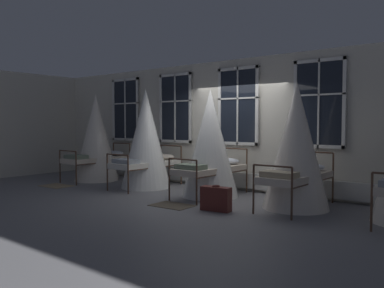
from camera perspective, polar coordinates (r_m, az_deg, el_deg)
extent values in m
plane|color=slate|center=(8.98, 3.24, -7.30)|extent=(24.22, 24.22, 0.00)
cube|color=beige|center=(9.73, 6.87, 2.74)|extent=(13.11, 0.10, 3.13)
cube|color=beige|center=(12.98, -25.41, 2.52)|extent=(0.10, 6.01, 3.13)
cube|color=black|center=(12.18, -9.43, 4.83)|extent=(1.11, 0.02, 1.85)
cube|color=silver|center=(12.19, -9.40, 0.65)|extent=(1.11, 0.06, 0.07)
cube|color=silver|center=(12.25, -9.47, 8.99)|extent=(1.11, 0.06, 0.07)
cube|color=silver|center=(12.57, -11.03, 4.75)|extent=(0.07, 0.06, 1.85)
cube|color=silver|center=(11.81, -7.74, 4.90)|extent=(0.07, 0.06, 1.85)
cube|color=silver|center=(12.18, -9.43, 4.83)|extent=(0.04, 0.06, 1.85)
cube|color=silver|center=(12.19, -9.44, 5.70)|extent=(1.11, 0.06, 0.04)
cube|color=black|center=(10.81, -2.39, 5.11)|extent=(1.11, 0.02, 1.85)
cube|color=silver|center=(10.81, -2.38, 0.40)|extent=(1.11, 0.06, 0.07)
cube|color=silver|center=(10.88, -2.40, 9.80)|extent=(1.11, 0.06, 0.07)
cube|color=silver|center=(11.15, -4.41, 5.04)|extent=(0.07, 0.06, 1.85)
cube|color=silver|center=(10.48, -0.23, 5.19)|extent=(0.07, 0.06, 1.85)
cube|color=silver|center=(10.81, -2.39, 5.11)|extent=(0.04, 0.06, 1.85)
cube|color=silver|center=(10.82, -2.39, 6.09)|extent=(1.11, 0.06, 0.04)
cube|color=black|center=(9.64, 6.54, 5.36)|extent=(1.11, 0.02, 1.85)
cube|color=silver|center=(9.64, 6.51, 0.08)|extent=(1.11, 0.06, 0.07)
cube|color=silver|center=(9.72, 6.58, 10.61)|extent=(1.11, 0.06, 0.07)
cube|color=silver|center=(9.92, 3.99, 5.30)|extent=(0.07, 0.06, 1.85)
cube|color=silver|center=(9.38, 9.25, 5.41)|extent=(0.07, 0.06, 1.85)
cube|color=silver|center=(9.64, 6.54, 5.36)|extent=(0.04, 0.06, 1.85)
cube|color=silver|center=(9.65, 6.55, 6.46)|extent=(1.11, 0.06, 0.04)
cube|color=black|center=(8.76, 17.59, 5.49)|extent=(1.11, 0.02, 1.85)
cube|color=silver|center=(8.77, 17.50, -0.32)|extent=(1.11, 0.06, 0.07)
cube|color=silver|center=(8.85, 17.68, 11.25)|extent=(1.11, 0.06, 0.07)
cube|color=silver|center=(8.96, 14.48, 5.48)|extent=(0.07, 0.06, 1.85)
cube|color=silver|center=(8.59, 20.84, 5.49)|extent=(0.07, 0.06, 1.85)
cube|color=silver|center=(8.76, 17.59, 5.49)|extent=(0.04, 0.06, 1.85)
cube|color=silver|center=(8.77, 17.61, 6.70)|extent=(1.11, 0.06, 0.04)
cube|color=silver|center=(9.71, 6.42, -5.05)|extent=(8.47, 0.10, 0.36)
cylinder|color=#4C3323|center=(12.44, -11.08, -2.16)|extent=(0.04, 0.04, 1.01)
cylinder|color=#4C3323|center=(11.90, -8.82, -2.37)|extent=(0.04, 0.04, 1.01)
cylinder|color=#4C3323|center=(11.34, -18.25, -3.07)|extent=(0.04, 0.04, 0.88)
cylinder|color=#4C3323|center=(10.75, -16.14, -3.37)|extent=(0.04, 0.04, 0.88)
cylinder|color=#4C3323|center=(11.86, -14.50, -2.33)|extent=(0.04, 1.86, 0.03)
cylinder|color=#4C3323|center=(11.30, -12.30, -2.57)|extent=(0.04, 1.86, 0.03)
cylinder|color=#4C3323|center=(12.13, -10.00, 0.10)|extent=(0.72, 0.03, 0.03)
cylinder|color=#4C3323|center=(11.01, -17.26, -0.95)|extent=(0.72, 0.03, 0.03)
cube|color=beige|center=(11.57, -13.43, -2.13)|extent=(0.75, 1.88, 0.13)
ellipsoid|color=silver|center=(11.99, -10.84, -1.28)|extent=(0.56, 0.40, 0.14)
cube|color=slate|center=(11.17, -16.14, -1.76)|extent=(0.60, 0.36, 0.10)
cone|color=silver|center=(11.53, -13.47, 0.96)|extent=(1.24, 1.24, 2.43)
cylinder|color=#4C3323|center=(10.98, -4.44, -2.79)|extent=(0.04, 0.04, 1.01)
cylinder|color=#4C3323|center=(10.50, -1.55, -3.04)|extent=(0.04, 0.04, 1.01)
cylinder|color=#4C3323|center=(9.72, -11.95, -3.97)|extent=(0.04, 0.04, 0.88)
cylinder|color=#4C3323|center=(9.18, -9.06, -4.35)|extent=(0.04, 0.04, 0.88)
cylinder|color=#4C3323|center=(10.33, -7.97, -3.04)|extent=(0.04, 1.86, 0.03)
cylinder|color=#4C3323|center=(9.81, -5.05, -3.33)|extent=(0.04, 1.86, 0.03)
cylinder|color=#4C3323|center=(10.70, -3.04, -0.23)|extent=(0.72, 0.03, 0.03)
cylinder|color=#4C3323|center=(9.41, -10.57, -1.51)|extent=(0.72, 0.03, 0.03)
cube|color=silver|center=(10.06, -6.55, -2.82)|extent=(0.75, 1.88, 0.13)
ellipsoid|color=beige|center=(10.54, -3.90, -1.81)|extent=(0.56, 0.40, 0.14)
cube|color=#8C939E|center=(9.59, -9.39, -2.43)|extent=(0.60, 0.36, 0.10)
cone|color=white|center=(10.02, -6.57, 0.82)|extent=(1.24, 1.24, 2.46)
cylinder|color=#4C3323|center=(9.76, 4.15, -3.50)|extent=(0.04, 0.04, 1.01)
cylinder|color=#4C3323|center=(9.36, 7.78, -3.79)|extent=(0.04, 0.04, 1.01)
cylinder|color=#4C3323|center=(8.33, -3.25, -5.06)|extent=(0.04, 0.04, 0.88)
cylinder|color=#4C3323|center=(7.86, 0.66, -5.53)|extent=(0.04, 0.04, 0.88)
cylinder|color=#4C3323|center=(9.02, 0.75, -3.88)|extent=(0.06, 1.86, 0.03)
cylinder|color=#4C3323|center=(8.59, 4.54, -4.23)|extent=(0.06, 1.86, 0.03)
cylinder|color=#4C3323|center=(9.51, 5.94, -0.64)|extent=(0.72, 0.04, 0.03)
cylinder|color=#4C3323|center=(8.04, -1.35, -2.20)|extent=(0.72, 0.04, 0.03)
cube|color=beige|center=(8.79, 2.60, -3.63)|extent=(0.77, 1.89, 0.13)
ellipsoid|color=silver|center=(9.33, 5.12, -2.43)|extent=(0.57, 0.41, 0.14)
cube|color=slate|center=(8.25, -0.18, -3.25)|extent=(0.61, 0.37, 0.10)
cone|color=white|center=(8.74, 2.61, 0.13)|extent=(1.24, 1.24, 2.33)
cylinder|color=#4C3323|center=(8.79, 14.94, -4.30)|extent=(0.04, 0.04, 1.01)
cylinder|color=#4C3323|center=(8.52, 19.39, -4.60)|extent=(0.04, 0.04, 1.01)
cylinder|color=#4C3323|center=(7.17, 8.73, -6.39)|extent=(0.04, 0.04, 0.88)
cylinder|color=#4C3323|center=(6.83, 14.00, -6.90)|extent=(0.04, 0.04, 0.88)
cylinder|color=#4C3323|center=(7.96, 12.16, -4.85)|extent=(0.07, 1.86, 0.03)
cylinder|color=#4C3323|center=(7.66, 17.00, -5.21)|extent=(0.07, 1.86, 0.03)
cylinder|color=#4C3323|center=(8.60, 17.18, -1.13)|extent=(0.72, 0.05, 0.03)
cylinder|color=#4C3323|center=(6.94, 11.34, -3.08)|extent=(0.72, 0.05, 0.03)
cube|color=beige|center=(7.79, 14.54, -4.56)|extent=(0.78, 1.89, 0.13)
ellipsoid|color=silver|center=(8.40, 16.53, -3.13)|extent=(0.57, 0.41, 0.14)
cube|color=tan|center=(7.18, 12.30, -4.25)|extent=(0.61, 0.37, 0.10)
cone|color=silver|center=(7.74, 14.60, -0.20)|extent=(1.24, 1.24, 2.37)
cylinder|color=#4C3323|center=(6.52, 24.17, -7.55)|extent=(0.04, 0.04, 0.88)
cube|color=#8E7A5B|center=(10.84, -18.73, -5.66)|extent=(0.82, 0.59, 0.01)
cube|color=brown|center=(7.88, -2.81, -8.71)|extent=(0.82, 0.59, 0.01)
cube|color=#5B231E|center=(7.40, 3.42, -7.78)|extent=(0.58, 0.27, 0.44)
cube|color=tan|center=(7.49, 3.79, -7.65)|extent=(0.50, 0.08, 0.03)
torus|color=#5B231E|center=(7.36, 3.42, -5.98)|extent=(0.16, 0.16, 0.02)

